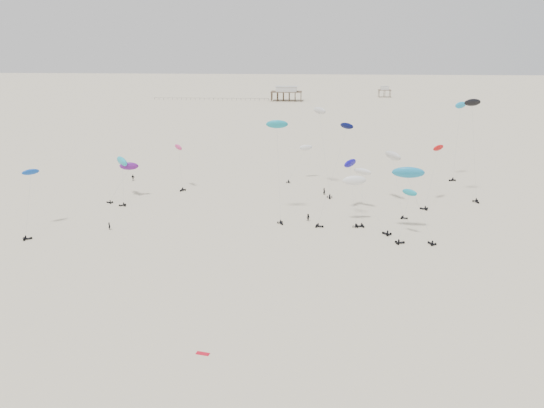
# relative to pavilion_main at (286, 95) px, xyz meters

# --- Properties ---
(ground_plane) EXTENTS (900.00, 900.00, 0.00)m
(ground_plane) POSITION_rel_pavilion_main_xyz_m (10.00, -150.00, -4.22)
(ground_plane) COLOR beige
(pavilion_main) EXTENTS (21.00, 13.00, 9.80)m
(pavilion_main) POSITION_rel_pavilion_main_xyz_m (0.00, 0.00, 0.00)
(pavilion_main) COLOR brown
(pavilion_main) RESTS_ON ground
(pavilion_small) EXTENTS (9.00, 7.00, 8.00)m
(pavilion_small) POSITION_rel_pavilion_main_xyz_m (70.00, 30.00, -0.74)
(pavilion_small) COLOR brown
(pavilion_small) RESTS_ON ground
(pier_fence) EXTENTS (80.20, 0.20, 1.50)m
(pier_fence) POSITION_rel_pavilion_main_xyz_m (-52.00, -0.00, -3.45)
(pier_fence) COLOR black
(pier_fence) RESTS_ON ground
(rig_0) EXTENTS (5.94, 15.06, 23.42)m
(rig_0) POSITION_rel_pavilion_main_xyz_m (20.60, -224.21, 12.46)
(rig_0) COLOR black
(rig_0) RESTS_ON ground
(rig_1) EXTENTS (7.63, 7.13, 11.06)m
(rig_1) POSITION_rel_pavilion_main_xyz_m (15.29, -214.14, 3.33)
(rig_1) COLOR black
(rig_1) RESTS_ON ground
(rig_2) EXTENTS (6.74, 9.58, 15.39)m
(rig_2) POSITION_rel_pavilion_main_xyz_m (48.26, -236.65, 5.91)
(rig_2) COLOR black
(rig_2) RESTS_ON ground
(rig_3) EXTENTS (4.00, 5.88, 12.62)m
(rig_3) POSITION_rel_pavilion_main_xyz_m (-18.03, -227.20, 4.24)
(rig_3) COLOR black
(rig_3) RESTS_ON ground
(rig_4) EXTENTS (5.43, 8.54, 25.73)m
(rig_4) POSITION_rel_pavilion_main_xyz_m (58.67, -229.92, 14.30)
(rig_4) COLOR black
(rig_4) RESTS_ON ground
(rig_5) EXTENTS (4.71, 10.73, 14.01)m
(rig_5) POSITION_rel_pavilion_main_xyz_m (-41.63, -263.01, 4.36)
(rig_5) COLOR black
(rig_5) RESTS_ON ground
(rig_6) EXTENTS (5.12, 9.04, 22.71)m
(rig_6) POSITION_rel_pavilion_main_xyz_m (10.24, -248.65, 14.33)
(rig_6) COLOR black
(rig_6) RESTS_ON ground
(rig_7) EXTENTS (8.25, 6.29, 22.81)m
(rig_7) POSITION_rel_pavilion_main_xyz_m (23.50, -253.48, 10.21)
(rig_7) COLOR black
(rig_7) RESTS_ON ground
(rig_8) EXTENTS (10.63, 10.42, 13.13)m
(rig_8) POSITION_rel_pavilion_main_xyz_m (28.70, -253.14, 4.03)
(rig_8) COLOR black
(rig_8) RESTS_ON ground
(rig_9) EXTENTS (5.07, 16.11, 15.46)m
(rig_9) POSITION_rel_pavilion_main_xyz_m (30.10, -244.37, 3.64)
(rig_9) COLOR black
(rig_9) RESTS_ON ground
(rig_10) EXTENTS (4.90, 7.06, 10.44)m
(rig_10) POSITION_rel_pavilion_main_xyz_m (37.48, -262.00, 1.76)
(rig_10) COLOR black
(rig_10) RESTS_ON ground
(rig_11) EXTENTS (4.69, 6.75, 22.76)m
(rig_11) POSITION_rel_pavilion_main_xyz_m (60.34, -209.64, 12.27)
(rig_11) COLOR black
(rig_11) RESTS_ON ground
(rig_12) EXTENTS (5.90, 11.48, 12.12)m
(rig_12) POSITION_rel_pavilion_main_xyz_m (-30.66, -236.94, 4.55)
(rig_12) COLOR black
(rig_12) RESTS_ON ground
(rig_13) EXTENTS (5.09, 17.74, 17.31)m
(rig_13) POSITION_rel_pavilion_main_xyz_m (38.42, -235.91, 6.87)
(rig_13) COLOR black
(rig_13) RESTS_ON ground
(rig_14) EXTENTS (8.95, 10.35, 15.61)m
(rig_14) POSITION_rel_pavilion_main_xyz_m (38.52, -257.94, 8.06)
(rig_14) COLOR black
(rig_14) RESTS_ON ground
(rig_15) EXTENTS (4.35, 16.39, 16.31)m
(rig_15) POSITION_rel_pavilion_main_xyz_m (27.35, -244.28, 5.70)
(rig_15) COLOR black
(rig_15) RESTS_ON ground
(rig_16) EXTENTS (7.23, 7.51, 10.39)m
(rig_16) POSITION_rel_pavilion_main_xyz_m (-29.54, -236.87, 3.28)
(rig_16) COLOR black
(rig_16) RESTS_ON ground
(spectator_0) EXTENTS (0.87, 0.80, 1.97)m
(spectator_0) POSITION_rel_pavilion_main_xyz_m (-25.66, -261.03, -4.22)
(spectator_0) COLOR black
(spectator_0) RESTS_ON ground
(spectator_1) EXTENTS (1.12, 1.06, 2.01)m
(spectator_1) POSITION_rel_pavilion_main_xyz_m (17.52, -251.96, -4.22)
(spectator_1) COLOR black
(spectator_1) RESTS_ON ground
(spectator_2) EXTENTS (1.39, 0.85, 2.23)m
(spectator_2) POSITION_rel_pavilion_main_xyz_m (-34.27, -219.40, -4.22)
(spectator_2) COLOR black
(spectator_2) RESTS_ON ground
(spectator_3) EXTENTS (1.00, 0.97, 2.27)m
(spectator_3) POSITION_rel_pavilion_main_xyz_m (21.57, -230.08, -4.22)
(spectator_3) COLOR black
(spectator_3) RESTS_ON ground
(grounded_kite_b) EXTENTS (1.90, 1.05, 0.07)m
(grounded_kite_b) POSITION_rel_pavilion_main_xyz_m (4.23, -306.86, -4.22)
(grounded_kite_b) COLOR red
(grounded_kite_b) RESTS_ON ground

